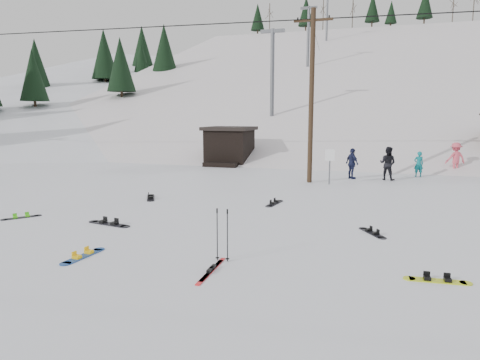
% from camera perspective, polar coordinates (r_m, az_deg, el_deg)
% --- Properties ---
extents(ground, '(200.00, 200.00, 0.00)m').
position_cam_1_polar(ground, '(11.01, -13.06, -10.65)').
color(ground, white).
rests_on(ground, ground).
extents(ski_slope, '(60.00, 85.24, 65.97)m').
position_cam_1_polar(ski_slope, '(65.98, 12.67, -5.23)').
color(ski_slope, silver).
rests_on(ski_slope, ground).
extents(ridge_left, '(47.54, 95.03, 58.38)m').
position_cam_1_polar(ridge_left, '(71.86, -17.86, -3.48)').
color(ridge_left, white).
rests_on(ridge_left, ground).
extents(treeline_left, '(20.00, 64.00, 10.00)m').
position_cam_1_polar(treeline_left, '(62.90, -21.08, 4.81)').
color(treeline_left, black).
rests_on(treeline_left, ground).
extents(treeline_crest, '(50.00, 6.00, 10.00)m').
position_cam_1_polar(treeline_crest, '(95.10, 14.65, 6.22)').
color(treeline_crest, black).
rests_on(treeline_crest, ski_slope).
extents(utility_pole, '(2.00, 0.26, 9.00)m').
position_cam_1_polar(utility_pole, '(23.16, 9.51, 11.23)').
color(utility_pole, '#3A2819').
rests_on(utility_pole, ground).
extents(trail_sign, '(0.50, 0.09, 1.85)m').
position_cam_1_polar(trail_sign, '(22.69, 11.88, 2.60)').
color(trail_sign, '#595B60').
rests_on(trail_sign, ground).
extents(lift_hut, '(3.40, 4.10, 2.75)m').
position_cam_1_polar(lift_hut, '(31.66, -1.43, 4.62)').
color(lift_hut, black).
rests_on(lift_hut, ground).
extents(lift_tower_near, '(2.20, 0.36, 8.00)m').
position_cam_1_polar(lift_tower_near, '(40.23, 4.34, 14.72)').
color(lift_tower_near, '#595B60').
rests_on(lift_tower_near, ski_slope).
extents(lift_tower_mid, '(2.20, 0.36, 8.00)m').
position_cam_1_polar(lift_tower_mid, '(60.59, 9.10, 18.79)').
color(lift_tower_mid, '#595B60').
rests_on(lift_tower_mid, ski_slope).
extents(lift_tower_far, '(2.20, 0.36, 8.00)m').
position_cam_1_polar(lift_tower_far, '(81.29, 11.54, 20.75)').
color(lift_tower_far, '#595B60').
rests_on(lift_tower_far, ski_slope).
extents(hero_snowboard, '(0.37, 1.50, 0.10)m').
position_cam_1_polar(hero_snowboard, '(11.84, -20.19, -9.44)').
color(hero_snowboard, '#164394').
rests_on(hero_snowboard, ground).
extents(hero_skis, '(0.17, 1.81, 0.09)m').
position_cam_1_polar(hero_skis, '(10.19, -3.84, -11.87)').
color(hero_skis, red).
rests_on(hero_skis, ground).
extents(ski_poles, '(0.37, 0.10, 1.33)m').
position_cam_1_polar(ski_poles, '(10.65, -2.38, -7.25)').
color(ski_poles, black).
rests_on(ski_poles, ground).
extents(board_scatter_a, '(1.70, 0.56, 0.12)m').
position_cam_1_polar(board_scatter_a, '(14.91, -17.07, -5.56)').
color(board_scatter_a, black).
rests_on(board_scatter_a, ground).
extents(board_scatter_b, '(0.96, 1.47, 0.12)m').
position_cam_1_polar(board_scatter_b, '(19.11, -11.82, -2.29)').
color(board_scatter_b, black).
rests_on(board_scatter_b, ground).
extents(board_scatter_c, '(0.90, 1.12, 0.09)m').
position_cam_1_polar(board_scatter_c, '(17.01, -27.13, -4.43)').
color(board_scatter_c, black).
rests_on(board_scatter_c, ground).
extents(board_scatter_d, '(0.84, 1.21, 0.10)m').
position_cam_1_polar(board_scatter_d, '(13.82, 17.22, -6.72)').
color(board_scatter_d, black).
rests_on(board_scatter_d, ground).
extents(board_scatter_e, '(1.41, 0.35, 0.10)m').
position_cam_1_polar(board_scatter_e, '(10.51, 24.81, -12.03)').
color(board_scatter_e, '#DAEF1A').
rests_on(board_scatter_e, ground).
extents(board_scatter_f, '(0.45, 1.51, 0.11)m').
position_cam_1_polar(board_scatter_f, '(17.57, 4.62, -3.09)').
color(board_scatter_f, black).
rests_on(board_scatter_f, ground).
extents(skier_teal, '(0.61, 0.47, 1.50)m').
position_cam_1_polar(skier_teal, '(27.16, 22.71, 1.97)').
color(skier_teal, '#0C7279').
rests_on(skier_teal, ground).
extents(skier_dark, '(1.10, 0.98, 1.86)m').
position_cam_1_polar(skier_dark, '(25.18, 19.09, 2.10)').
color(skier_dark, black).
rests_on(skier_dark, ground).
extents(skier_pink, '(1.42, 1.16, 1.92)m').
position_cam_1_polar(skier_pink, '(29.62, 26.79, 2.63)').
color(skier_pink, '#E04F62').
rests_on(skier_pink, ground).
extents(skier_navy, '(0.99, 1.05, 1.75)m').
position_cam_1_polar(skier_navy, '(25.05, 14.72, 2.13)').
color(skier_navy, '#191D3F').
rests_on(skier_navy, ground).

